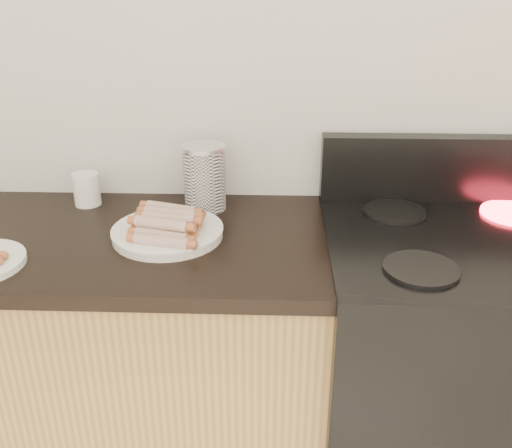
{
  "coord_description": "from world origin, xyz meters",
  "views": [
    {
      "loc": [
        0.26,
        0.31,
        1.58
      ],
      "look_at": [
        0.21,
        1.62,
        0.97
      ],
      "focal_mm": 40.0,
      "sensor_mm": 36.0,
      "label": 1
    }
  ],
  "objects_px": {
    "main_plate": "(168,233)",
    "canister": "(205,177)",
    "mug": "(87,189)",
    "stove": "(447,377)"
  },
  "relations": [
    {
      "from": "main_plate",
      "to": "canister",
      "type": "distance_m",
      "value": 0.23
    },
    {
      "from": "main_plate",
      "to": "canister",
      "type": "height_order",
      "value": "canister"
    },
    {
      "from": "main_plate",
      "to": "mug",
      "type": "relative_size",
      "value": 3.0
    },
    {
      "from": "stove",
      "to": "canister",
      "type": "xyz_separation_m",
      "value": [
        -0.73,
        0.21,
        0.54
      ]
    },
    {
      "from": "canister",
      "to": "mug",
      "type": "relative_size",
      "value": 1.99
    },
    {
      "from": "main_plate",
      "to": "mug",
      "type": "xyz_separation_m",
      "value": [
        -0.28,
        0.22,
        0.04
      ]
    },
    {
      "from": "mug",
      "to": "stove",
      "type": "bearing_deg",
      "value": -11.92
    },
    {
      "from": "main_plate",
      "to": "canister",
      "type": "relative_size",
      "value": 1.51
    },
    {
      "from": "canister",
      "to": "mug",
      "type": "height_order",
      "value": "canister"
    },
    {
      "from": "mug",
      "to": "canister",
      "type": "bearing_deg",
      "value": -2.6
    }
  ]
}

